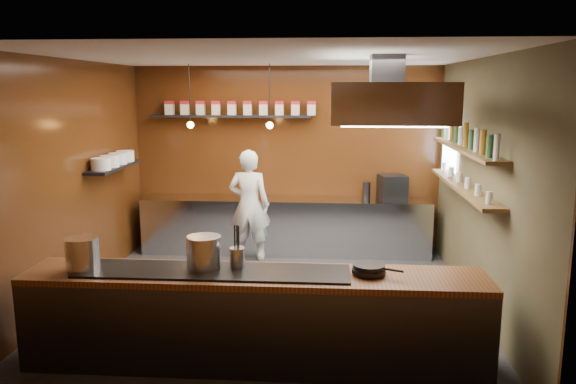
# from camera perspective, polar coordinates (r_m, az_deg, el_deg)

# --- Properties ---
(floor) EXTENTS (5.00, 5.00, 0.00)m
(floor) POSITION_cam_1_polar(r_m,az_deg,el_deg) (7.19, -1.61, -11.09)
(floor) COLOR black
(floor) RESTS_ON ground
(back_wall) EXTENTS (5.00, 0.00, 5.00)m
(back_wall) POSITION_cam_1_polar(r_m,az_deg,el_deg) (9.24, -0.09, 3.40)
(back_wall) COLOR #391F0A
(back_wall) RESTS_ON ground
(left_wall) EXTENTS (0.00, 5.00, 5.00)m
(left_wall) POSITION_cam_1_polar(r_m,az_deg,el_deg) (7.46, -21.15, 0.97)
(left_wall) COLOR #391F0A
(left_wall) RESTS_ON ground
(right_wall) EXTENTS (0.00, 5.00, 5.00)m
(right_wall) POSITION_cam_1_polar(r_m,az_deg,el_deg) (6.98, 19.18, 0.49)
(right_wall) COLOR #413D25
(right_wall) RESTS_ON ground
(ceiling) EXTENTS (5.00, 5.00, 0.00)m
(ceiling) POSITION_cam_1_polar(r_m,az_deg,el_deg) (6.69, -1.75, 13.55)
(ceiling) COLOR silver
(ceiling) RESTS_ON back_wall
(window_pane) EXTENTS (0.00, 1.00, 1.00)m
(window_pane) POSITION_cam_1_polar(r_m,az_deg,el_deg) (8.56, 16.13, 5.11)
(window_pane) COLOR white
(window_pane) RESTS_ON right_wall
(prep_counter) EXTENTS (4.60, 0.65, 0.90)m
(prep_counter) POSITION_cam_1_polar(r_m,az_deg,el_deg) (9.11, -0.24, -3.43)
(prep_counter) COLOR silver
(prep_counter) RESTS_ON floor
(pass_counter) EXTENTS (4.40, 0.72, 0.94)m
(pass_counter) POSITION_cam_1_polar(r_m,az_deg,el_deg) (5.54, -3.40, -12.67)
(pass_counter) COLOR #38383D
(pass_counter) RESTS_ON floor
(tin_shelf) EXTENTS (2.60, 0.26, 0.04)m
(tin_shelf) POSITION_cam_1_polar(r_m,az_deg,el_deg) (9.16, -5.83, 7.67)
(tin_shelf) COLOR black
(tin_shelf) RESTS_ON back_wall
(plate_shelf) EXTENTS (0.30, 1.40, 0.04)m
(plate_shelf) POSITION_cam_1_polar(r_m,az_deg,el_deg) (8.30, -17.25, 2.45)
(plate_shelf) COLOR black
(plate_shelf) RESTS_ON left_wall
(bottle_shelf_upper) EXTENTS (0.26, 2.80, 0.04)m
(bottle_shelf_upper) POSITION_cam_1_polar(r_m,az_deg,el_deg) (7.18, 17.54, 4.23)
(bottle_shelf_upper) COLOR brown
(bottle_shelf_upper) RESTS_ON right_wall
(bottle_shelf_lower) EXTENTS (0.26, 2.80, 0.04)m
(bottle_shelf_lower) POSITION_cam_1_polar(r_m,az_deg,el_deg) (7.24, 17.34, 0.53)
(bottle_shelf_lower) COLOR brown
(bottle_shelf_lower) RESTS_ON right_wall
(extractor_hood) EXTENTS (1.20, 2.00, 0.72)m
(extractor_hood) POSITION_cam_1_polar(r_m,az_deg,el_deg) (6.28, 9.92, 9.08)
(extractor_hood) COLOR #38383D
(extractor_hood) RESTS_ON ceiling
(pendant_left) EXTENTS (0.10, 0.10, 0.95)m
(pendant_left) POSITION_cam_1_polar(r_m,az_deg,el_deg) (8.62, -9.89, 7.08)
(pendant_left) COLOR black
(pendant_left) RESTS_ON ceiling
(pendant_right) EXTENTS (0.10, 0.10, 0.95)m
(pendant_right) POSITION_cam_1_polar(r_m,az_deg,el_deg) (8.41, -1.87, 7.14)
(pendant_right) COLOR black
(pendant_right) RESTS_ON ceiling
(storage_tins) EXTENTS (2.43, 0.13, 0.22)m
(storage_tins) POSITION_cam_1_polar(r_m,az_deg,el_deg) (9.13, -4.91, 8.51)
(storage_tins) COLOR beige
(storage_tins) RESTS_ON tin_shelf
(plate_stacks) EXTENTS (0.26, 1.16, 0.16)m
(plate_stacks) POSITION_cam_1_polar(r_m,az_deg,el_deg) (8.29, -17.29, 3.14)
(plate_stacks) COLOR white
(plate_stacks) RESTS_ON plate_shelf
(bottles) EXTENTS (0.06, 2.66, 0.24)m
(bottles) POSITION_cam_1_polar(r_m,az_deg,el_deg) (7.16, 17.60, 5.34)
(bottles) COLOR silver
(bottles) RESTS_ON bottle_shelf_upper
(wine_glasses) EXTENTS (0.07, 2.37, 0.13)m
(wine_glasses) POSITION_cam_1_polar(r_m,az_deg,el_deg) (7.23, 17.37, 1.19)
(wine_glasses) COLOR silver
(wine_glasses) RESTS_ON bottle_shelf_lower
(stockpot_large) EXTENTS (0.37, 0.37, 0.31)m
(stockpot_large) POSITION_cam_1_polar(r_m,az_deg,el_deg) (5.72, -20.16, -5.88)
(stockpot_large) COLOR silver
(stockpot_large) RESTS_ON pass_counter
(stockpot_small) EXTENTS (0.41, 0.41, 0.31)m
(stockpot_small) POSITION_cam_1_polar(r_m,az_deg,el_deg) (5.47, -8.52, -6.06)
(stockpot_small) COLOR #B5B7BC
(stockpot_small) RESTS_ON pass_counter
(utensil_crock) EXTENTS (0.16, 0.16, 0.20)m
(utensil_crock) POSITION_cam_1_polar(r_m,az_deg,el_deg) (5.46, -5.20, -6.65)
(utensil_crock) COLOR #B8BABF
(utensil_crock) RESTS_ON pass_counter
(frying_pan) EXTENTS (0.47, 0.32, 0.08)m
(frying_pan) POSITION_cam_1_polar(r_m,az_deg,el_deg) (5.36, 8.25, -7.71)
(frying_pan) COLOR black
(frying_pan) RESTS_ON pass_counter
(butter_jar) EXTENTS (0.12, 0.12, 0.09)m
(butter_jar) POSITION_cam_1_polar(r_m,az_deg,el_deg) (5.36, 8.20, -7.89)
(butter_jar) COLOR gold
(butter_jar) RESTS_ON pass_counter
(espresso_machine) EXTENTS (0.48, 0.46, 0.40)m
(espresso_machine) POSITION_cam_1_polar(r_m,az_deg,el_deg) (9.01, 10.55, 0.46)
(espresso_machine) COLOR black
(espresso_machine) RESTS_ON prep_counter
(chef) EXTENTS (0.66, 0.46, 1.73)m
(chef) POSITION_cam_1_polar(r_m,az_deg,el_deg) (8.69, -3.98, -1.34)
(chef) COLOR white
(chef) RESTS_ON floor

